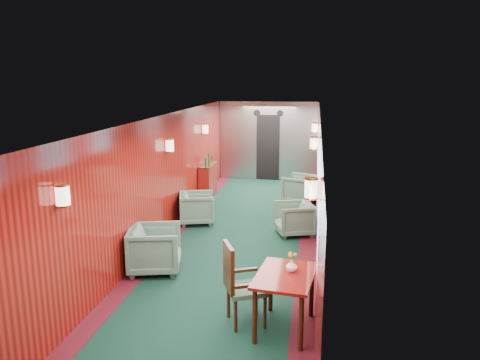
{
  "coord_description": "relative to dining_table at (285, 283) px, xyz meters",
  "views": [
    {
      "loc": [
        1.43,
        -8.28,
        3.13
      ],
      "look_at": [
        0.0,
        0.51,
        1.15
      ],
      "focal_mm": 35.0,
      "sensor_mm": 36.0,
      "label": 1
    }
  ],
  "objects": [
    {
      "name": "room",
      "position": [
        -1.12,
        2.88,
        1.01
      ],
      "size": [
        12.0,
        12.1,
        2.4
      ],
      "color": "#0D3022",
      "rests_on": "ground"
    },
    {
      "name": "bulkhead",
      "position": [
        -1.12,
        8.79,
        0.56
      ],
      "size": [
        2.98,
        0.17,
        2.39
      ],
      "color": "#ABAEB3",
      "rests_on": "ground"
    },
    {
      "name": "windows_right",
      "position": [
        0.37,
        3.13,
        0.83
      ],
      "size": [
        0.02,
        8.6,
        0.8
      ],
      "color": "silver",
      "rests_on": "ground"
    },
    {
      "name": "wall_sconces",
      "position": [
        -1.12,
        3.45,
        1.17
      ],
      "size": [
        2.97,
        7.97,
        0.25
      ],
      "color": "#FFF0C6",
      "rests_on": "ground"
    },
    {
      "name": "dining_table",
      "position": [
        0.0,
        0.0,
        0.0
      ],
      "size": [
        0.81,
        1.07,
        0.74
      ],
      "rotation": [
        0.0,
        0.0,
        -0.13
      ],
      "color": "maroon",
      "rests_on": "ground"
    },
    {
      "name": "side_chair",
      "position": [
        -0.59,
        0.04,
        -0.03
      ],
      "size": [
        0.63,
        0.64,
        1.09
      ],
      "rotation": [
        0.0,
        0.0,
        0.42
      ],
      "color": "#1E4739",
      "rests_on": "ground"
    },
    {
      "name": "credenza",
      "position": [
        -2.46,
        6.35,
        -0.17
      ],
      "size": [
        0.31,
        0.98,
        1.15
      ],
      "color": "maroon",
      "rests_on": "ground"
    },
    {
      "name": "flower_vase",
      "position": [
        0.07,
        0.1,
        0.19
      ],
      "size": [
        0.18,
        0.18,
        0.15
      ],
      "primitive_type": "imported",
      "rotation": [
        0.0,
        0.0,
        -0.29
      ],
      "color": "white",
      "rests_on": "dining_table"
    },
    {
      "name": "armchair_left_near",
      "position": [
        -2.21,
        1.48,
        -0.24
      ],
      "size": [
        1.0,
        0.98,
        0.76
      ],
      "primitive_type": "imported",
      "rotation": [
        0.0,
        0.0,
        1.8
      ],
      "color": "#1E4739",
      "rests_on": "ground"
    },
    {
      "name": "armchair_left_far",
      "position": [
        -2.17,
        4.09,
        -0.28
      ],
      "size": [
        0.92,
        0.9,
        0.68
      ],
      "primitive_type": "imported",
      "rotation": [
        0.0,
        0.0,
        1.85
      ],
      "color": "#1E4739",
      "rests_on": "ground"
    },
    {
      "name": "armchair_right_near",
      "position": [
        -0.06,
        3.67,
        -0.29
      ],
      "size": [
        0.9,
        0.89,
        0.66
      ],
      "primitive_type": "imported",
      "rotation": [
        0.0,
        0.0,
        -1.26
      ],
      "color": "#1E4739",
      "rests_on": "ground"
    },
    {
      "name": "armchair_right_far",
      "position": [
        -0.03,
        6.15,
        -0.27
      ],
      "size": [
        0.98,
        0.97,
        0.71
      ],
      "primitive_type": "imported",
      "rotation": [
        0.0,
        0.0,
        -1.9
      ],
      "color": "#1E4739",
      "rests_on": "ground"
    }
  ]
}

